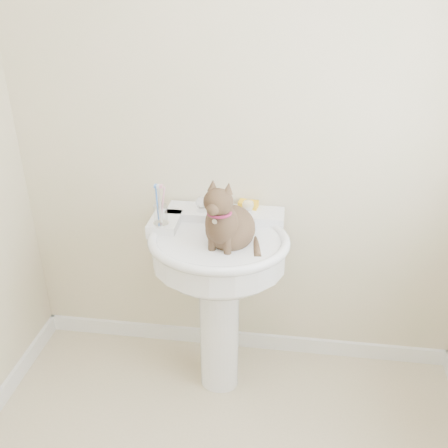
% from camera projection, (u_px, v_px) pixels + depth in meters
% --- Properties ---
extents(wall_back, '(2.20, 0.00, 2.50)m').
position_uv_depth(wall_back, '(245.00, 126.00, 2.22)').
color(wall_back, beige).
rests_on(wall_back, ground).
extents(baseboard_back, '(2.20, 0.02, 0.09)m').
position_uv_depth(baseboard_back, '(241.00, 339.00, 2.76)').
color(baseboard_back, white).
rests_on(baseboard_back, floor).
extents(pedestal_sink, '(0.63, 0.62, 0.87)m').
position_uv_depth(pedestal_sink, '(219.00, 267.00, 2.23)').
color(pedestal_sink, white).
rests_on(pedestal_sink, floor).
extents(faucet, '(0.28, 0.12, 0.14)m').
position_uv_depth(faucet, '(224.00, 206.00, 2.26)').
color(faucet, silver).
rests_on(faucet, pedestal_sink).
extents(soap_bar, '(0.10, 0.07, 0.03)m').
position_uv_depth(soap_bar, '(248.00, 204.00, 2.34)').
color(soap_bar, '#EAAA12').
rests_on(soap_bar, pedestal_sink).
extents(toothbrush_cup, '(0.07, 0.07, 0.19)m').
position_uv_depth(toothbrush_cup, '(161.00, 214.00, 2.17)').
color(toothbrush_cup, silver).
rests_on(toothbrush_cup, pedestal_sink).
extents(cat, '(0.23, 0.29, 0.43)m').
position_uv_depth(cat, '(228.00, 225.00, 2.08)').
color(cat, '#523524').
rests_on(cat, pedestal_sink).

